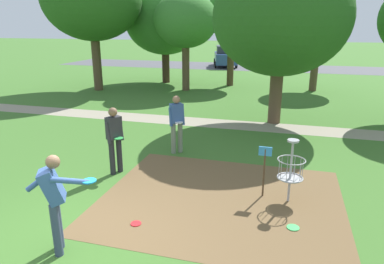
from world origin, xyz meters
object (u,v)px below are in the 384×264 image
at_px(tree_far_left, 232,15).
at_px(tree_far_right, 186,21).
at_px(tree_mid_center, 165,20).
at_px(tree_far_center, 281,18).
at_px(disc_golf_basket, 288,168).
at_px(player_waiting_right, 115,137).
at_px(parked_car_leftmost, 225,56).
at_px(frisbee_by_tee, 293,228).
at_px(player_foreground_watching, 177,121).
at_px(frisbee_mid_grass, 136,224).
at_px(player_waiting_left, 54,198).
at_px(tree_near_right, 318,29).

relative_size(tree_far_left, tree_far_right, 1.04).
height_order(tree_mid_center, tree_far_center, tree_mid_center).
bearing_deg(tree_far_left, tree_mid_center, 179.41).
xyz_separation_m(disc_golf_basket, tree_far_right, (-5.90, 12.22, 3.09)).
distance_m(player_waiting_right, tree_far_left, 14.56).
bearing_deg(tree_far_right, tree_far_left, 46.97).
height_order(disc_golf_basket, player_waiting_right, player_waiting_right).
relative_size(tree_mid_center, parked_car_leftmost, 1.34).
distance_m(disc_golf_basket, frisbee_by_tee, 1.31).
xyz_separation_m(disc_golf_basket, frisbee_by_tee, (0.17, -1.07, -0.74)).
bearing_deg(frisbee_by_tee, tree_far_left, 104.00).
bearing_deg(frisbee_by_tee, player_waiting_right, 161.84).
height_order(player_foreground_watching, tree_far_left, tree_far_left).
xyz_separation_m(player_waiting_right, frisbee_mid_grass, (1.48, -2.10, -0.96)).
distance_m(player_waiting_right, tree_mid_center, 15.01).
relative_size(player_foreground_watching, frisbee_by_tee, 7.29).
bearing_deg(frisbee_by_tee, disc_golf_basket, 99.06).
bearing_deg(tree_far_center, tree_far_right, 132.30).
bearing_deg(tree_mid_center, player_waiting_right, -75.16).
bearing_deg(parked_car_leftmost, frisbee_mid_grass, -83.08).
bearing_deg(tree_far_left, player_waiting_left, -89.52).
relative_size(player_waiting_right, frisbee_mid_grass, 8.46).
height_order(tree_far_left, tree_far_right, tree_far_left).
height_order(tree_far_center, parked_car_leftmost, tree_far_center).
height_order(disc_golf_basket, player_foreground_watching, player_foreground_watching).
xyz_separation_m(tree_far_center, parked_car_leftmost, (-5.33, 18.32, -2.95)).
bearing_deg(tree_far_left, tree_far_center, -69.00).
xyz_separation_m(player_waiting_right, tree_far_left, (0.47, 14.19, 3.20)).
xyz_separation_m(disc_golf_basket, player_waiting_left, (-3.58, -2.84, 0.23)).
distance_m(player_waiting_left, tree_far_center, 10.12).
distance_m(player_foreground_watching, tree_far_left, 12.78).
bearing_deg(frisbee_by_tee, tree_far_center, 95.84).
bearing_deg(tree_far_center, player_waiting_left, -107.94).
bearing_deg(tree_near_right, tree_far_left, 173.69).
relative_size(player_waiting_left, parked_car_leftmost, 0.38).
distance_m(disc_golf_basket, parked_car_leftmost, 25.41).
height_order(disc_golf_basket, frisbee_by_tee, disc_golf_basket).
distance_m(frisbee_by_tee, tree_far_right, 15.11).
relative_size(disc_golf_basket, tree_mid_center, 0.23).
xyz_separation_m(player_foreground_watching, tree_far_right, (-2.73, 10.03, 2.87)).
distance_m(player_waiting_right, tree_near_right, 14.87).
height_order(tree_far_center, tree_far_right, tree_far_center).
xyz_separation_m(player_waiting_left, tree_far_right, (-2.32, 15.06, 2.85)).
bearing_deg(frisbee_mid_grass, tree_far_left, 93.56).
bearing_deg(player_foreground_watching, tree_far_right, 105.21).
bearing_deg(player_foreground_watching, player_waiting_right, -119.26).
height_order(player_foreground_watching, tree_near_right, tree_near_right).
height_order(frisbee_mid_grass, tree_near_right, tree_near_right).
xyz_separation_m(tree_near_right, tree_mid_center, (-9.14, 0.59, 0.49)).
distance_m(disc_golf_basket, player_waiting_left, 4.57).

